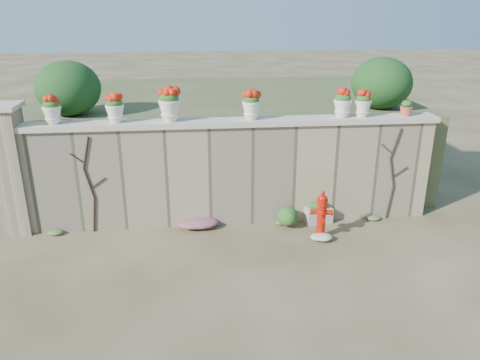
{
  "coord_description": "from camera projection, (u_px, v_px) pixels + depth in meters",
  "views": [
    {
      "loc": [
        -0.72,
        -6.85,
        4.12
      ],
      "look_at": [
        0.14,
        1.4,
        1.03
      ],
      "focal_mm": 35.0,
      "sensor_mm": 36.0,
      "label": 1
    }
  ],
  "objects": [
    {
      "name": "stone_wall",
      "position": [
        231.0,
        174.0,
        9.22
      ],
      "size": [
        8.0,
        0.4,
        2.0
      ],
      "primitive_type": "cube",
      "color": "gray",
      "rests_on": "ground"
    },
    {
      "name": "back_shrub_left",
      "position": [
        68.0,
        88.0,
        9.48
      ],
      "size": [
        1.3,
        1.3,
        1.1
      ],
      "primitive_type": "ellipsoid",
      "color": "#143814",
      "rests_on": "raised_fill"
    },
    {
      "name": "urn_pot_1",
      "position": [
        115.0,
        108.0,
        8.54
      ],
      "size": [
        0.34,
        0.34,
        0.53
      ],
      "color": "silver",
      "rests_on": "wall_cap"
    },
    {
      "name": "planter_box",
      "position": [
        318.0,
        212.0,
        9.43
      ],
      "size": [
        0.58,
        0.38,
        0.45
      ],
      "rotation": [
        0.0,
        0.0,
        0.14
      ],
      "color": "beige",
      "rests_on": "ground"
    },
    {
      "name": "back_shrub_right",
      "position": [
        382.0,
        83.0,
        10.12
      ],
      "size": [
        1.3,
        1.3,
        1.1
      ],
      "primitive_type": "ellipsoid",
      "color": "#143814",
      "rests_on": "raised_fill"
    },
    {
      "name": "magenta_clump",
      "position": [
        196.0,
        222.0,
        9.22
      ],
      "size": [
        0.95,
        0.63,
        0.25
      ],
      "primitive_type": "ellipsoid",
      "color": "#C42785",
      "rests_on": "ground"
    },
    {
      "name": "vine_right",
      "position": [
        393.0,
        173.0,
        9.33
      ],
      "size": [
        0.6,
        0.04,
        1.91
      ],
      "color": "black",
      "rests_on": "ground"
    },
    {
      "name": "fire_hydrant",
      "position": [
        321.0,
        215.0,
        8.7
      ],
      "size": [
        0.41,
        0.29,
        0.94
      ],
      "rotation": [
        0.0,
        0.0,
        -0.18
      ],
      "color": "#BE1307",
      "rests_on": "ground"
    },
    {
      "name": "terracotta_pot",
      "position": [
        406.0,
        109.0,
        9.12
      ],
      "size": [
        0.24,
        0.24,
        0.29
      ],
      "color": "#C2513B",
      "rests_on": "wall_cap"
    },
    {
      "name": "green_shrub",
      "position": [
        289.0,
        216.0,
        9.15
      ],
      "size": [
        0.55,
        0.5,
        0.52
      ],
      "primitive_type": "ellipsoid",
      "color": "#1E5119",
      "rests_on": "ground"
    },
    {
      "name": "white_flowers",
      "position": [
        319.0,
        236.0,
        8.73
      ],
      "size": [
        0.52,
        0.42,
        0.19
      ],
      "primitive_type": "ellipsoid",
      "color": "white",
      "rests_on": "ground"
    },
    {
      "name": "urn_pot_4",
      "position": [
        343.0,
        103.0,
        8.95
      ],
      "size": [
        0.35,
        0.35,
        0.55
      ],
      "color": "silver",
      "rests_on": "wall_cap"
    },
    {
      "name": "urn_pot_0",
      "position": [
        52.0,
        110.0,
        8.43
      ],
      "size": [
        0.33,
        0.33,
        0.52
      ],
      "color": "silver",
      "rests_on": "wall_cap"
    },
    {
      "name": "urn_pot_5",
      "position": [
        363.0,
        104.0,
        8.99
      ],
      "size": [
        0.33,
        0.33,
        0.52
      ],
      "color": "silver",
      "rests_on": "wall_cap"
    },
    {
      "name": "urn_pot_2",
      "position": [
        169.0,
        104.0,
        8.61
      ],
      "size": [
        0.41,
        0.41,
        0.64
      ],
      "color": "silver",
      "rests_on": "wall_cap"
    },
    {
      "name": "urn_pot_3",
      "position": [
        251.0,
        105.0,
        8.78
      ],
      "size": [
        0.35,
        0.35,
        0.55
      ],
      "color": "silver",
      "rests_on": "wall_cap"
    },
    {
      "name": "vine_left",
      "position": [
        90.0,
        184.0,
        8.76
      ],
      "size": [
        0.6,
        0.04,
        1.91
      ],
      "color": "black",
      "rests_on": "ground"
    },
    {
      "name": "ground",
      "position": [
        240.0,
        266.0,
        7.89
      ],
      "size": [
        80.0,
        80.0,
        0.0
      ],
      "primitive_type": "plane",
      "color": "#473B23",
      "rests_on": "ground"
    },
    {
      "name": "gate_pillar",
      "position": [
        9.0,
        169.0,
        8.72
      ],
      "size": [
        0.72,
        0.72,
        2.48
      ],
      "color": "gray",
      "rests_on": "ground"
    },
    {
      "name": "wall_cap",
      "position": [
        230.0,
        122.0,
        8.85
      ],
      "size": [
        8.1,
        0.52,
        0.1
      ],
      "primitive_type": "cube",
      "color": "beige",
      "rests_on": "stone_wall"
    },
    {
      "name": "raised_fill",
      "position": [
        220.0,
        133.0,
        12.2
      ],
      "size": [
        9.0,
        6.0,
        2.0
      ],
      "primitive_type": "cube",
      "color": "#384C23",
      "rests_on": "ground"
    }
  ]
}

